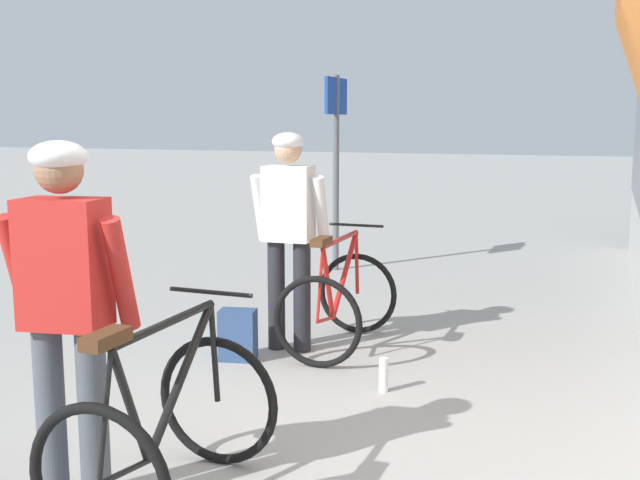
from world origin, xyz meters
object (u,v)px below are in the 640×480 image
(bicycle_near_black, at_px, (165,428))
(backpack_on_platform, at_px, (238,335))
(cyclist_near_in_red, at_px, (66,294))
(water_bottle_near_the_bikes, at_px, (383,375))
(cyclist_far_in_white, at_px, (289,222))
(bicycle_far_red, at_px, (339,301))
(platform_sign_post, at_px, (336,140))

(bicycle_near_black, height_order, backpack_on_platform, bicycle_near_black)
(cyclist_near_in_red, relative_size, water_bottle_near_the_bikes, 7.34)
(cyclist_near_in_red, bearing_deg, cyclist_far_in_white, 91.09)
(cyclist_near_in_red, height_order, bicycle_far_red, cyclist_near_in_red)
(bicycle_near_black, xyz_separation_m, bicycle_far_red, (-0.09, 2.73, 0.00))
(bicycle_far_red, relative_size, water_bottle_near_the_bikes, 4.51)
(bicycle_near_black, relative_size, platform_sign_post, 0.45)
(bicycle_near_black, distance_m, water_bottle_near_the_bikes, 2.00)
(bicycle_far_red, distance_m, water_bottle_near_the_bikes, 1.07)
(cyclist_far_in_white, relative_size, backpack_on_platform, 4.40)
(backpack_on_platform, bearing_deg, water_bottle_near_the_bikes, -25.22)
(bicycle_near_black, bearing_deg, water_bottle_near_the_bikes, 74.39)
(bicycle_far_red, bearing_deg, backpack_on_platform, -139.53)
(platform_sign_post, bearing_deg, cyclist_far_in_white, -76.59)
(water_bottle_near_the_bikes, bearing_deg, bicycle_far_red, 127.01)
(water_bottle_near_the_bikes, distance_m, platform_sign_post, 4.62)
(water_bottle_near_the_bikes, relative_size, platform_sign_post, 0.10)
(bicycle_far_red, bearing_deg, water_bottle_near_the_bikes, -52.99)
(cyclist_far_in_white, distance_m, bicycle_near_black, 2.70)
(bicycle_near_black, bearing_deg, platform_sign_post, 101.99)
(cyclist_far_in_white, height_order, water_bottle_near_the_bikes, cyclist_far_in_white)
(bicycle_near_black, bearing_deg, cyclist_far_in_white, 100.13)
(cyclist_far_in_white, xyz_separation_m, backpack_on_platform, (-0.27, -0.40, -0.85))
(cyclist_far_in_white, distance_m, backpack_on_platform, 0.98)
(platform_sign_post, bearing_deg, bicycle_far_red, -69.85)
(cyclist_near_in_red, distance_m, platform_sign_post, 6.14)
(water_bottle_near_the_bikes, bearing_deg, cyclist_far_in_white, 145.82)
(bicycle_near_black, distance_m, backpack_on_platform, 2.31)
(backpack_on_platform, distance_m, platform_sign_post, 4.01)
(cyclist_near_in_red, relative_size, bicycle_far_red, 1.63)
(bicycle_near_black, relative_size, water_bottle_near_the_bikes, 4.48)
(water_bottle_near_the_bikes, height_order, platform_sign_post, platform_sign_post)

